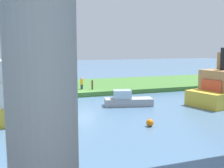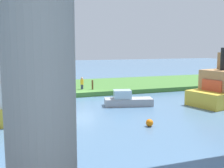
{
  "view_description": "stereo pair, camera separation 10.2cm",
  "coord_description": "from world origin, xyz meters",
  "px_view_note": "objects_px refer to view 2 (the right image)",
  "views": [
    {
      "loc": [
        6.86,
        27.83,
        5.3
      ],
      "look_at": [
        -1.45,
        5.0,
        2.0
      ],
      "focal_mm": 43.99,
      "sensor_mm": 36.0,
      "label": 1
    },
    {
      "loc": [
        6.77,
        27.87,
        5.3
      ],
      "look_at": [
        -1.45,
        5.0,
        2.0
      ],
      "focal_mm": 43.99,
      "sensor_mm": 36.0,
      "label": 2
    }
  ],
  "objects_px": {
    "pontoon_yellow": "(31,100)",
    "houseboat_blue": "(127,100)",
    "mooring_post": "(92,85)",
    "bridge_pylon": "(39,77)",
    "person_on_bank": "(82,83)",
    "marker_buoy": "(149,123)"
  },
  "relations": [
    {
      "from": "bridge_pylon",
      "to": "pontoon_yellow",
      "type": "distance_m",
      "value": 16.5
    },
    {
      "from": "person_on_bank",
      "to": "mooring_post",
      "type": "height_order",
      "value": "person_on_bank"
    },
    {
      "from": "bridge_pylon",
      "to": "marker_buoy",
      "type": "bearing_deg",
      "value": -140.34
    },
    {
      "from": "person_on_bank",
      "to": "mooring_post",
      "type": "xyz_separation_m",
      "value": [
        -1.08,
        0.55,
        -0.18
      ]
    },
    {
      "from": "pontoon_yellow",
      "to": "houseboat_blue",
      "type": "relative_size",
      "value": 0.95
    },
    {
      "from": "person_on_bank",
      "to": "marker_buoy",
      "type": "height_order",
      "value": "person_on_bank"
    },
    {
      "from": "houseboat_blue",
      "to": "marker_buoy",
      "type": "xyz_separation_m",
      "value": [
        1.13,
        6.57,
        -0.26
      ]
    },
    {
      "from": "mooring_post",
      "to": "bridge_pylon",
      "type": "bearing_deg",
      "value": 69.48
    },
    {
      "from": "bridge_pylon",
      "to": "marker_buoy",
      "type": "height_order",
      "value": "bridge_pylon"
    },
    {
      "from": "pontoon_yellow",
      "to": "person_on_bank",
      "type": "bearing_deg",
      "value": -142.37
    },
    {
      "from": "person_on_bank",
      "to": "mooring_post",
      "type": "relative_size",
      "value": 1.32
    },
    {
      "from": "mooring_post",
      "to": "houseboat_blue",
      "type": "xyz_separation_m",
      "value": [
        -1.21,
        7.2,
        -0.51
      ]
    },
    {
      "from": "person_on_bank",
      "to": "pontoon_yellow",
      "type": "xyz_separation_m",
      "value": [
        5.92,
        4.56,
        -0.71
      ]
    },
    {
      "from": "marker_buoy",
      "to": "mooring_post",
      "type": "bearing_deg",
      "value": -89.65
    },
    {
      "from": "bridge_pylon",
      "to": "pontoon_yellow",
      "type": "xyz_separation_m",
      "value": [
        -0.51,
        -16.06,
        -3.78
      ]
    },
    {
      "from": "houseboat_blue",
      "to": "marker_buoy",
      "type": "bearing_deg",
      "value": 80.26
    },
    {
      "from": "houseboat_blue",
      "to": "marker_buoy",
      "type": "height_order",
      "value": "houseboat_blue"
    },
    {
      "from": "houseboat_blue",
      "to": "pontoon_yellow",
      "type": "bearing_deg",
      "value": -21.24
    },
    {
      "from": "pontoon_yellow",
      "to": "marker_buoy",
      "type": "bearing_deg",
      "value": 125.97
    },
    {
      "from": "bridge_pylon",
      "to": "marker_buoy",
      "type": "distance_m",
      "value": 10.65
    },
    {
      "from": "mooring_post",
      "to": "marker_buoy",
      "type": "xyz_separation_m",
      "value": [
        -0.08,
        13.77,
        -0.78
      ]
    },
    {
      "from": "pontoon_yellow",
      "to": "houseboat_blue",
      "type": "distance_m",
      "value": 8.81
    }
  ]
}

